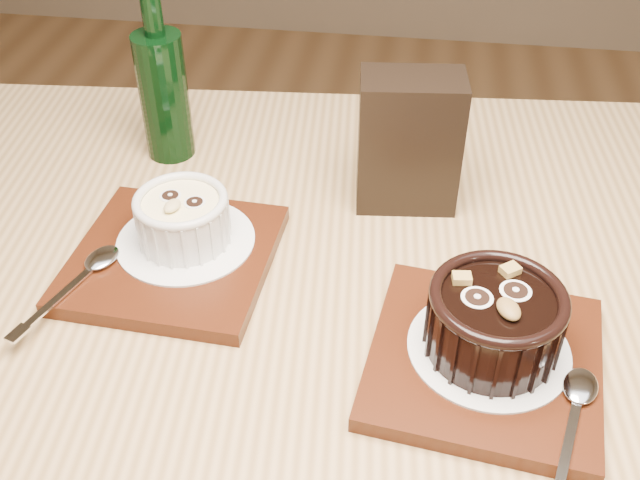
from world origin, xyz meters
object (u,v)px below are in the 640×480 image
Objects in this scene: condiment_stand at (409,142)px; table at (312,381)px; green_bottle at (163,91)px; tray_left at (173,258)px; ramekin_dark at (495,318)px; tray_right at (484,361)px; ramekin_white at (182,217)px.

table is at bearing -111.24° from condiment_stand.
condiment_stand is 0.71× the size of green_bottle.
tray_left reaches higher than table.
table is 7.01× the size of tray_left.
table is 0.21m from ramekin_dark.
green_bottle is (-0.35, 0.27, 0.03)m from ramekin_dark.
tray_left is 0.21m from green_bottle.
ramekin_dark is at bearing 67.97° from tray_right.
tray_right is 1.69× the size of ramekin_dark.
green_bottle is at bearing 168.50° from condiment_stand.
green_bottle is (-0.27, 0.05, 0.01)m from condiment_stand.
ramekin_white is 0.82× the size of ramekin_dark.
ramekin_dark is 0.54× the size of green_bottle.
ramekin_dark is 0.23m from condiment_stand.
ramekin_white is at bearing -149.63° from condiment_stand.
green_bottle reaches higher than tray_left.
ramekin_white is (-0.13, 0.06, 0.13)m from table.
ramekin_white reaches higher than table.
condiment_stand is (0.21, 0.13, 0.06)m from tray_left.
tray_right is (0.28, -0.10, -0.04)m from ramekin_white.
tray_right is at bearing -17.06° from tray_left.
ramekin_dark reaches higher than ramekin_white.
tray_right is 1.29× the size of condiment_stand.
tray_left is 2.08× the size of ramekin_white.
condiment_stand reaches higher than ramekin_dark.
table is 6.36× the size of green_bottle.
tray_left is at bearing 161.50° from table.
ramekin_white is (0.01, 0.02, 0.04)m from tray_left.
table is at bearing -11.03° from ramekin_white.
tray_left is at bearing -147.10° from condiment_stand.
condiment_stand is at bearing 87.98° from ramekin_dark.
ramekin_dark is (0.29, -0.08, 0.04)m from tray_left.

